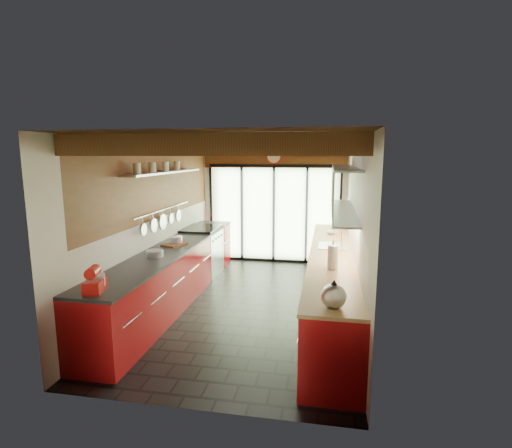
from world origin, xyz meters
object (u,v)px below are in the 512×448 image
at_px(bowl, 332,233).
at_px(soap_bottle, 333,260).
at_px(stand_mixer, 95,281).
at_px(kettle, 334,295).
at_px(paper_towel, 333,257).

bearing_deg(bowl, soap_bottle, -90.00).
height_order(stand_mixer, bowl, stand_mixer).
bearing_deg(bowl, stand_mixer, -124.53).
relative_size(kettle, bowl, 1.56).
xyz_separation_m(kettle, bowl, (0.00, 3.70, -0.10)).
bearing_deg(paper_towel, bowl, 90.00).
bearing_deg(paper_towel, soap_bottle, 90.00).
bearing_deg(bowl, kettle, -90.00).
height_order(paper_towel, soap_bottle, paper_towel).
height_order(soap_bottle, bowl, soap_bottle).
bearing_deg(soap_bottle, kettle, -90.00).
relative_size(paper_towel, bowl, 1.80).
height_order(stand_mixer, kettle, kettle).
distance_m(soap_bottle, bowl, 2.26).
bearing_deg(kettle, soap_bottle, 90.00).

